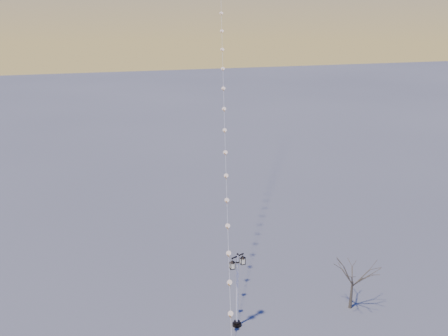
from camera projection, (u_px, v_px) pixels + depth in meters
name	position (u px, v px, depth m)	size (l,w,h in m)	color
ground	(246.00, 332.00, 30.19)	(300.00, 300.00, 0.00)	#545556
street_lamp	(237.00, 286.00, 29.88)	(1.26, 0.82, 5.28)	black
bare_tree	(353.00, 274.00, 31.85)	(2.29, 2.29, 3.79)	#4A4233
kite_train	(222.00, 7.00, 42.86)	(11.79, 42.39, 40.17)	#33211C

